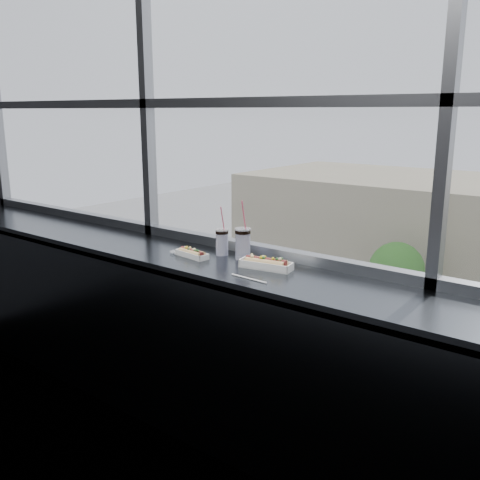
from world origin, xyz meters
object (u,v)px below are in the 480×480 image
Objects in this scene: car_far_a at (338,321)px; loose_straw at (249,279)px; hotdog_tray_left at (192,253)px; hotdog_tray_right at (266,263)px; pedestrian_a at (468,329)px; tree_left at (396,269)px; soda_cup_left at (222,241)px; soda_cup_right at (243,242)px; car_near_b at (359,409)px; car_near_a at (212,356)px; wrapper at (176,252)px.

loose_straw is at bearing -147.88° from car_far_a.
hotdog_tray_right reaches higher than hotdog_tray_left.
pedestrian_a is 5.27m from tree_left.
soda_cup_right is (0.16, -0.00, 0.02)m from soda_cup_left.
car_near_b is (-6.29, 16.15, -11.17)m from soda_cup_right.
hotdog_tray_right reaches higher than car_far_a.
car_near_a is 1.03× the size of car_far_a.
soda_cup_right is 0.06× the size of car_far_a.
hotdog_tray_right is 24.42m from car_near_a.
soda_cup_left is 0.06× the size of tree_left.
car_near_b is at bearing -88.62° from car_near_a.
car_near_a is 8.49m from car_far_a.
wrapper is at bearing -138.23° from car_near_a.
car_near_b is 12.72m from tree_left.
car_near_b is at bearing -74.29° from tree_left.
hotdog_tray_right is 1.03× the size of soda_cup_left.
car_far_a is at bearing 122.64° from hotdog_tray_left.
car_near_a is at bearing 131.14° from soda_cup_left.
wrapper is at bearing -149.03° from car_far_a.
car_near_b is 7.98m from car_near_a.
car_far_a is at bearing 33.55° from car_near_b.
car_near_b is (-6.02, 16.30, -11.09)m from hotdog_tray_left.
soda_cup_left is 0.05× the size of car_far_a.
wrapper is at bearing -71.87° from tree_left.
soda_cup_right is 0.06× the size of car_near_b.
car_near_b is at bearing 110.80° from soda_cup_left.
loose_straw is 2.44× the size of wrapper.
car_near_b is 11.43m from pedestrian_a.
wrapper is 20.58m from car_near_b.
car_near_a is at bearing -128.94° from pedestrian_a.
loose_straw is 0.67m from wrapper.
hotdog_tray_right is at bearing -157.29° from car_near_b.
hotdog_tray_left is 0.49m from hotdog_tray_right.
hotdog_tray_left reaches higher than car_near_b.
hotdog_tray_right reaches higher than wrapper.
loose_straw is at bearing -11.73° from wrapper.
soda_cup_left is 3.17× the size of wrapper.
hotdog_tray_left is at bearing 1.19° from wrapper.
soda_cup_left is 0.16m from soda_cup_right.
hotdog_tray_right is at bearing 16.54° from hotdog_tray_left.
hotdog_tray_left is 0.04× the size of car_near_a.
hotdog_tray_right is 1.34× the size of loose_straw.
car_near_b is at bearing -140.74° from car_far_a.
wrapper reaches higher than tree_left.
car_far_a is (-5.14, 8.00, -0.02)m from car_near_b.
soda_cup_left is at bearing -71.33° from tree_left.
soda_cup_left is 28.90m from car_far_a.
loose_straw is 0.04× the size of tree_left.
car_near_a is 13.09m from tree_left.
loose_straw reaches higher than pedestrian_a.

